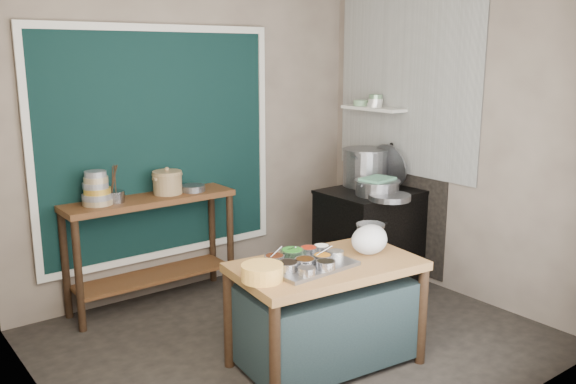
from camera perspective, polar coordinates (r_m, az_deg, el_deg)
floor at (r=4.77m, az=0.66°, el=-13.69°), size 3.50×3.00×0.02m
back_wall at (r=5.58m, az=-8.94°, el=5.26°), size 3.50×0.02×2.80m
left_wall at (r=3.55m, az=-22.29°, el=0.10°), size 0.02×3.00×2.80m
right_wall at (r=5.58m, az=15.14°, el=4.96°), size 0.02×3.00×2.80m
curtain_panel at (r=5.40m, az=-11.98°, el=4.34°), size 2.10×0.02×1.90m
curtain_frame at (r=5.39m, az=-11.94°, el=4.33°), size 2.22×0.03×2.02m
tile_panel at (r=5.87m, az=10.94°, el=9.96°), size 0.02×1.70×1.70m
soot_patch at (r=6.10m, az=9.82°, el=-0.82°), size 0.01×1.30×1.30m
wall_shelf at (r=6.02m, az=8.02°, el=7.75°), size 0.22×0.70×0.03m
prep_table at (r=4.27m, az=3.56°, el=-11.34°), size 1.32×0.86×0.75m
back_counter at (r=5.35m, az=-12.60°, el=-5.42°), size 1.45×0.40×0.95m
stove_block at (r=5.84m, az=7.82°, el=-4.18°), size 0.90×0.68×0.85m
stove_top at (r=5.72m, az=7.95°, el=0.03°), size 0.92×0.69×0.03m
condiment_tray at (r=4.04m, az=1.85°, el=-6.82°), size 0.60×0.44×0.03m
condiment_bowls at (r=4.03m, az=1.50°, el=-6.28°), size 0.54×0.43×0.06m
yellow_basin at (r=3.80m, az=-2.43°, el=-7.53°), size 0.33×0.33×0.10m
saucepan at (r=4.64m, az=7.72°, el=-3.70°), size 0.27×0.27×0.12m
plastic_bag_a at (r=4.30m, az=7.62°, el=-4.47°), size 0.32×0.30×0.20m
plastic_bag_b at (r=4.39m, az=7.75°, el=-4.23°), size 0.31×0.29×0.18m
bowl_stack at (r=5.04m, az=-17.47°, el=0.17°), size 0.24×0.24×0.27m
utensil_cup at (r=5.10m, az=-15.89°, el=-0.42°), size 0.20×0.20×0.09m
ceramic_crock at (r=5.29m, az=-11.21°, el=0.78°), size 0.33×0.33×0.18m
wide_bowl at (r=5.36m, az=-8.89°, el=0.35°), size 0.26×0.26×0.05m
stock_pot at (r=5.87m, az=7.25°, el=2.31°), size 0.58×0.58×0.36m
pot_lid at (r=5.84m, az=9.45°, el=2.47°), size 0.11×0.43×0.42m
steamer at (r=5.52m, az=8.35°, el=0.42°), size 0.44×0.44×0.14m
green_cloth at (r=5.50m, az=8.38°, el=1.22°), size 0.32×0.26×0.02m
shallow_pan at (r=5.36m, az=9.48°, el=-0.48°), size 0.46×0.46×0.05m
shelf_bowl_stack at (r=6.00m, az=8.18°, el=8.41°), size 0.15×0.15×0.12m
shelf_bowl_green at (r=6.14m, az=6.86°, el=8.28°), size 0.18×0.18×0.06m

